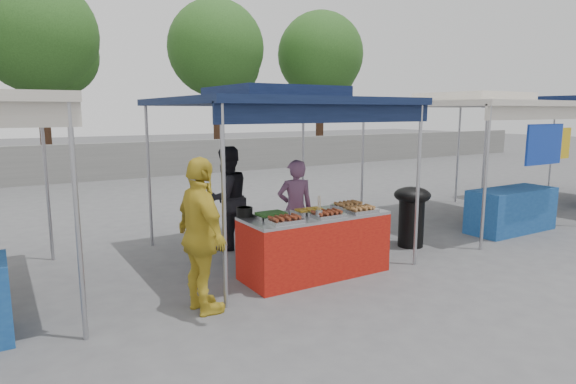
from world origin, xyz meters
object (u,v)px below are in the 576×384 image
cooking_pot (245,212)px  helper_man (227,198)px  vendor_woman (295,209)px  vendor_table (315,245)px  wok_burner (412,211)px  customer_person (201,236)px

cooking_pot → helper_man: bearing=74.6°
vendor_woman → helper_man: 1.20m
vendor_table → helper_man: 1.91m
vendor_woman → helper_man: (-0.68, 0.99, 0.08)m
wok_burner → helper_man: size_ratio=0.60×
vendor_woman → helper_man: bearing=-38.3°
vendor_woman → customer_person: 2.30m
wok_burner → cooking_pot: bearing=155.3°
helper_man → wok_burner: bearing=135.1°
cooking_pot → wok_burner: bearing=-0.4°
cooking_pot → helper_man: size_ratio=0.13×
vendor_woman → customer_person: (-1.96, -1.19, 0.12)m
cooking_pot → customer_person: 1.15m
cooking_pot → wok_burner: size_ratio=0.21×
helper_man → vendor_woman: bearing=108.8°
vendor_woman → helper_man: size_ratio=0.90×
vendor_woman → helper_man: helper_man is taller
vendor_table → helper_man: size_ratio=1.20×
cooking_pot → wok_burner: (3.04, -0.02, -0.32)m
wok_burner → vendor_woman: vendor_woman is taller
helper_man → customer_person: size_ratio=0.96×
vendor_woman → vendor_table: bearing=93.4°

